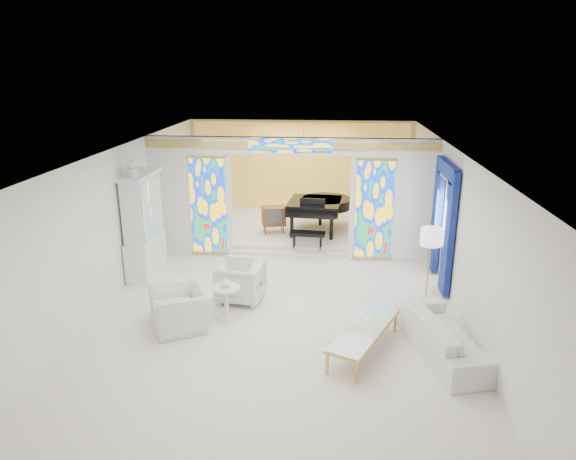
# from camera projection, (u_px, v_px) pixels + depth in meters

# --- Properties ---
(floor) EXTENTS (12.00, 12.00, 0.00)m
(floor) POSITION_uv_depth(u_px,v_px,m) (283.00, 289.00, 11.10)
(floor) COLOR white
(floor) RESTS_ON ground
(ceiling) EXTENTS (7.00, 12.00, 0.02)m
(ceiling) POSITION_uv_depth(u_px,v_px,m) (282.00, 151.00, 10.18)
(ceiling) COLOR white
(ceiling) RESTS_ON wall_back
(wall_back) EXTENTS (7.00, 0.02, 3.00)m
(wall_back) POSITION_uv_depth(u_px,v_px,m) (301.00, 168.00, 16.33)
(wall_back) COLOR white
(wall_back) RESTS_ON floor
(wall_front) EXTENTS (7.00, 0.02, 3.00)m
(wall_front) POSITION_uv_depth(u_px,v_px,m) (223.00, 404.00, 4.95)
(wall_front) COLOR white
(wall_front) RESTS_ON floor
(wall_left) EXTENTS (0.02, 12.00, 3.00)m
(wall_left) POSITION_uv_depth(u_px,v_px,m) (119.00, 219.00, 10.93)
(wall_left) COLOR white
(wall_left) RESTS_ON floor
(wall_right) EXTENTS (0.02, 12.00, 3.00)m
(wall_right) POSITION_uv_depth(u_px,v_px,m) (455.00, 227.00, 10.35)
(wall_right) COLOR white
(wall_right) RESTS_ON floor
(partition_wall) EXTENTS (7.00, 0.22, 3.00)m
(partition_wall) POSITION_uv_depth(u_px,v_px,m) (291.00, 193.00, 12.49)
(partition_wall) COLOR white
(partition_wall) RESTS_ON floor
(stained_glass_left) EXTENTS (0.90, 0.04, 2.40)m
(stained_glass_left) POSITION_uv_depth(u_px,v_px,m) (208.00, 206.00, 12.66)
(stained_glass_left) COLOR gold
(stained_glass_left) RESTS_ON partition_wall
(stained_glass_right) EXTENTS (0.90, 0.04, 2.40)m
(stained_glass_right) POSITION_uv_depth(u_px,v_px,m) (374.00, 210.00, 12.33)
(stained_glass_right) COLOR gold
(stained_glass_right) RESTS_ON partition_wall
(stained_glass_transom) EXTENTS (2.00, 0.04, 0.34)m
(stained_glass_transom) POSITION_uv_depth(u_px,v_px,m) (290.00, 146.00, 12.03)
(stained_glass_transom) COLOR gold
(stained_glass_transom) RESTS_ON partition_wall
(alcove_platform) EXTENTS (6.80, 3.80, 0.18)m
(alcove_platform) POSITION_uv_depth(u_px,v_px,m) (296.00, 228.00, 14.96)
(alcove_platform) COLOR white
(alcove_platform) RESTS_ON floor
(gold_curtain_back) EXTENTS (6.70, 0.10, 2.90)m
(gold_curtain_back) POSITION_uv_depth(u_px,v_px,m) (301.00, 169.00, 16.22)
(gold_curtain_back) COLOR #F8D356
(gold_curtain_back) RESTS_ON wall_back
(chandelier) EXTENTS (0.48, 0.48, 0.30)m
(chandelier) POSITION_uv_depth(u_px,v_px,m) (304.00, 144.00, 14.10)
(chandelier) COLOR #C19243
(chandelier) RESTS_ON ceiling
(blue_drapes) EXTENTS (0.14, 1.85, 2.65)m
(blue_drapes) POSITION_uv_depth(u_px,v_px,m) (443.00, 214.00, 11.00)
(blue_drapes) COLOR navy
(blue_drapes) RESTS_ON wall_right
(china_cabinet) EXTENTS (0.56, 1.46, 2.72)m
(china_cabinet) POSITION_uv_depth(u_px,v_px,m) (144.00, 226.00, 11.57)
(china_cabinet) COLOR silver
(china_cabinet) RESTS_ON floor
(armchair_left) EXTENTS (1.41, 1.47, 0.74)m
(armchair_left) POSITION_uv_depth(u_px,v_px,m) (181.00, 307.00, 9.44)
(armchair_left) COLOR white
(armchair_left) RESTS_ON floor
(armchair_right) EXTENTS (1.01, 0.99, 0.82)m
(armchair_right) POSITION_uv_depth(u_px,v_px,m) (240.00, 281.00, 10.48)
(armchair_right) COLOR silver
(armchair_right) RESTS_ON floor
(sofa) EXTENTS (1.44, 2.45, 0.67)m
(sofa) POSITION_uv_depth(u_px,v_px,m) (446.00, 335.00, 8.54)
(sofa) COLOR white
(sofa) RESTS_ON floor
(side_table) EXTENTS (0.58, 0.58, 0.65)m
(side_table) POSITION_uv_depth(u_px,v_px,m) (226.00, 298.00, 9.68)
(side_table) COLOR silver
(side_table) RESTS_ON floor
(vase) EXTENTS (0.21, 0.21, 0.20)m
(vase) POSITION_uv_depth(u_px,v_px,m) (226.00, 282.00, 9.58)
(vase) COLOR silver
(vase) RESTS_ON side_table
(coffee_table) EXTENTS (1.35, 2.02, 0.43)m
(coffee_table) POSITION_uv_depth(u_px,v_px,m) (364.00, 330.00, 8.56)
(coffee_table) COLOR white
(coffee_table) RESTS_ON floor
(floor_lamp) EXTENTS (0.47, 0.47, 1.68)m
(floor_lamp) POSITION_uv_depth(u_px,v_px,m) (431.00, 241.00, 9.76)
(floor_lamp) COLOR #C19243
(floor_lamp) RESTS_ON floor
(grand_piano) EXTENTS (1.84, 2.73, 1.07)m
(grand_piano) POSITION_uv_depth(u_px,v_px,m) (320.00, 205.00, 14.27)
(grand_piano) COLOR black
(grand_piano) RESTS_ON alcove_platform
(tv_console) EXTENTS (0.72, 0.57, 0.74)m
(tv_console) POSITION_uv_depth(u_px,v_px,m) (274.00, 216.00, 14.13)
(tv_console) COLOR brown
(tv_console) RESTS_ON alcove_platform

